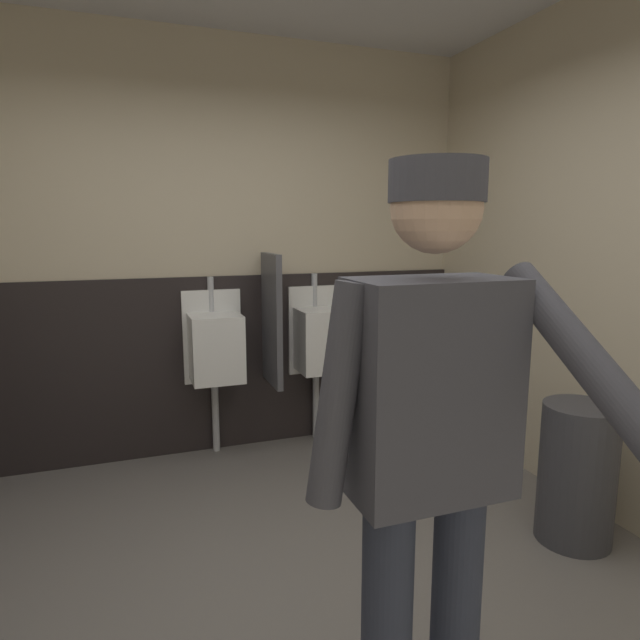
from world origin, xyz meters
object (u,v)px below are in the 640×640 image
Objects in this scene: urinal_left at (216,347)px; trash_bin at (577,473)px; person at (430,438)px; urinal_middle at (320,339)px.

trash_bin is at bearing -47.43° from urinal_left.
person is 2.44× the size of trash_bin.
person is (0.17, -2.45, 0.25)m from urinal_left.
urinal_middle is (0.75, 0.00, 0.00)m from urinal_left.
urinal_middle is 0.71× the size of person.
person is (-0.58, -2.45, 0.25)m from urinal_middle.
urinal_left is at bearing 93.92° from person.
urinal_left is 2.29m from trash_bin.
trash_bin is (1.52, -1.66, -0.42)m from urinal_left.
urinal_left is 0.75m from urinal_middle.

